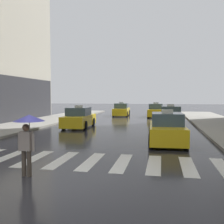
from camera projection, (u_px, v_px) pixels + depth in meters
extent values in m
plane|color=#26262B|center=(41.00, 187.00, 7.13)|extent=(160.00, 160.00, 0.00)
cube|color=silver|center=(7.00, 157.00, 10.64)|extent=(0.50, 2.80, 0.01)
cube|color=silver|center=(34.00, 158.00, 10.41)|extent=(0.50, 2.80, 0.01)
cube|color=silver|center=(62.00, 160.00, 10.18)|extent=(0.50, 2.80, 0.01)
cube|color=silver|center=(91.00, 161.00, 9.95)|extent=(0.50, 2.80, 0.01)
cube|color=silver|center=(122.00, 163.00, 9.72)|extent=(0.50, 2.80, 0.01)
cube|color=silver|center=(154.00, 164.00, 9.49)|extent=(0.50, 2.80, 0.01)
cube|color=silver|center=(188.00, 166.00, 9.26)|extent=(0.50, 2.80, 0.01)
cube|color=silver|center=(223.00, 168.00, 9.03)|extent=(0.50, 2.80, 0.01)
cube|color=yellow|center=(167.00, 132.00, 13.95)|extent=(1.95, 4.56, 0.84)
cube|color=#384C5B|center=(167.00, 119.00, 13.80)|extent=(1.67, 2.15, 0.64)
cube|color=silver|center=(167.00, 111.00, 13.78)|extent=(0.61, 0.26, 0.18)
cylinder|color=black|center=(151.00, 133.00, 15.43)|extent=(0.24, 0.67, 0.66)
cylinder|color=black|center=(180.00, 133.00, 15.16)|extent=(0.24, 0.67, 0.66)
cylinder|color=black|center=(151.00, 140.00, 12.77)|extent=(0.24, 0.67, 0.66)
cylinder|color=black|center=(186.00, 141.00, 12.50)|extent=(0.24, 0.67, 0.66)
cube|color=#F2EAB2|center=(155.00, 127.00, 16.28)|extent=(0.20, 0.05, 0.14)
cube|color=#F2EAB2|center=(175.00, 127.00, 16.08)|extent=(0.20, 0.05, 0.14)
cube|color=yellow|center=(79.00, 120.00, 20.86)|extent=(1.98, 4.57, 0.84)
cube|color=#384C5B|center=(79.00, 111.00, 20.71)|extent=(1.68, 2.16, 0.64)
cube|color=silver|center=(79.00, 106.00, 20.69)|extent=(0.61, 0.26, 0.18)
cylinder|color=black|center=(74.00, 122.00, 22.33)|extent=(0.25, 0.67, 0.66)
cylinder|color=black|center=(93.00, 122.00, 22.07)|extent=(0.25, 0.67, 0.66)
cylinder|color=black|center=(63.00, 125.00, 19.67)|extent=(0.25, 0.67, 0.66)
cylinder|color=black|center=(85.00, 125.00, 19.41)|extent=(0.25, 0.67, 0.66)
cube|color=#F2EAB2|center=(79.00, 118.00, 23.19)|extent=(0.20, 0.05, 0.14)
cube|color=#F2EAB2|center=(93.00, 118.00, 23.00)|extent=(0.20, 0.05, 0.14)
cube|color=gold|center=(170.00, 118.00, 23.59)|extent=(2.06, 4.60, 0.84)
cube|color=#384C5B|center=(171.00, 110.00, 23.45)|extent=(1.72, 2.19, 0.64)
cube|color=silver|center=(171.00, 105.00, 23.42)|extent=(0.61, 0.27, 0.18)
cylinder|color=black|center=(160.00, 119.00, 25.05)|extent=(0.26, 0.67, 0.66)
cylinder|color=black|center=(178.00, 119.00, 24.83)|extent=(0.26, 0.67, 0.66)
cylinder|color=black|center=(162.00, 121.00, 22.38)|extent=(0.26, 0.67, 0.66)
cylinder|color=black|center=(182.00, 122.00, 22.16)|extent=(0.26, 0.67, 0.66)
cube|color=#F2EAB2|center=(162.00, 115.00, 25.92)|extent=(0.20, 0.05, 0.14)
cube|color=#F2EAB2|center=(175.00, 115.00, 25.75)|extent=(0.20, 0.05, 0.14)
cube|color=yellow|center=(156.00, 112.00, 31.38)|extent=(1.85, 4.52, 0.84)
cube|color=#384C5B|center=(156.00, 106.00, 31.23)|extent=(1.62, 2.12, 0.64)
cube|color=silver|center=(156.00, 103.00, 31.21)|extent=(0.60, 0.25, 0.18)
cylinder|color=black|center=(149.00, 113.00, 32.88)|extent=(0.23, 0.66, 0.66)
cylinder|color=black|center=(163.00, 114.00, 32.54)|extent=(0.23, 0.66, 0.66)
cylinder|color=black|center=(148.00, 115.00, 30.24)|extent=(0.23, 0.66, 0.66)
cylinder|color=black|center=(163.00, 115.00, 29.90)|extent=(0.23, 0.66, 0.66)
cube|color=#F2EAB2|center=(152.00, 111.00, 33.72)|extent=(0.20, 0.04, 0.14)
cube|color=#F2EAB2|center=(161.00, 111.00, 33.47)|extent=(0.20, 0.04, 0.14)
cube|color=yellow|center=(121.00, 112.00, 33.17)|extent=(1.99, 4.57, 0.84)
cube|color=#384C5B|center=(121.00, 106.00, 33.03)|extent=(1.69, 2.17, 0.64)
cube|color=silver|center=(121.00, 103.00, 33.00)|extent=(0.61, 0.27, 0.18)
cylinder|color=black|center=(116.00, 113.00, 34.64)|extent=(0.25, 0.67, 0.66)
cylinder|color=black|center=(129.00, 113.00, 34.39)|extent=(0.25, 0.67, 0.66)
cylinder|color=black|center=(113.00, 114.00, 31.98)|extent=(0.25, 0.67, 0.66)
cylinder|color=black|center=(127.00, 114.00, 31.72)|extent=(0.25, 0.67, 0.66)
cube|color=#F2EAB2|center=(119.00, 110.00, 35.50)|extent=(0.20, 0.05, 0.14)
cube|color=#F2EAB2|center=(128.00, 110.00, 35.31)|extent=(0.20, 0.05, 0.14)
cylinder|color=#473D33|center=(24.00, 163.00, 8.09)|extent=(0.14, 0.14, 0.82)
cylinder|color=#473D33|center=(29.00, 163.00, 8.06)|extent=(0.14, 0.14, 0.82)
cube|color=gray|center=(26.00, 141.00, 8.03)|extent=(0.36, 0.24, 0.60)
sphere|color=brown|center=(26.00, 127.00, 8.01)|extent=(0.22, 0.22, 0.22)
cylinder|color=gray|center=(19.00, 142.00, 8.08)|extent=(0.09, 0.09, 0.55)
cylinder|color=gray|center=(33.00, 143.00, 7.99)|extent=(0.09, 0.09, 0.55)
cylinder|color=#4C4C4C|center=(29.00, 131.00, 7.99)|extent=(0.02, 0.02, 1.00)
cone|color=navy|center=(29.00, 118.00, 7.97)|extent=(0.96, 0.96, 0.20)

